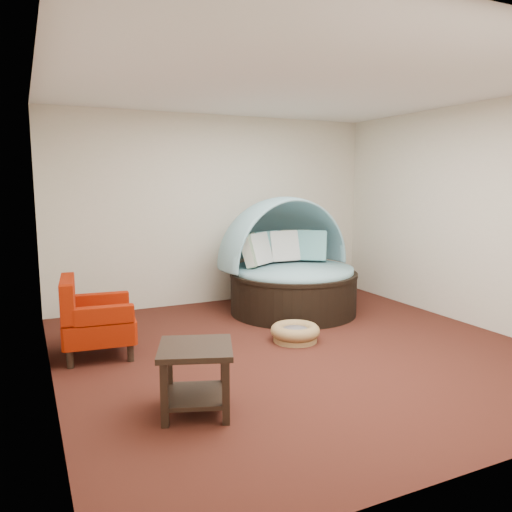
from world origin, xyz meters
name	(u,v)px	position (x,y,z in m)	size (l,w,h in m)	color
floor	(299,349)	(0.00, 0.00, 0.00)	(5.00, 5.00, 0.00)	#461C14
wall_back	(217,210)	(0.00, 2.50, 1.40)	(5.00, 5.00, 0.00)	beige
wall_front	(507,252)	(0.00, -2.50, 1.40)	(5.00, 5.00, 0.00)	beige
wall_left	(44,232)	(-2.50, 0.00, 1.40)	(5.00, 5.00, 0.00)	beige
wall_right	(471,215)	(2.50, 0.00, 1.40)	(5.00, 5.00, 0.00)	beige
ceiling	(302,85)	(0.00, 0.00, 2.80)	(5.00, 5.00, 0.00)	white
canopy_daybed	(289,259)	(0.70, 1.51, 0.75)	(2.04, 1.98, 1.62)	black
pet_basket	(295,332)	(0.11, 0.27, 0.10)	(0.65, 0.65, 0.20)	brown
red_armchair	(93,320)	(-2.05, 0.75, 0.39)	(0.80, 0.80, 0.85)	black
side_table	(196,369)	(-1.49, -0.95, 0.35)	(0.73, 0.73, 0.55)	black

